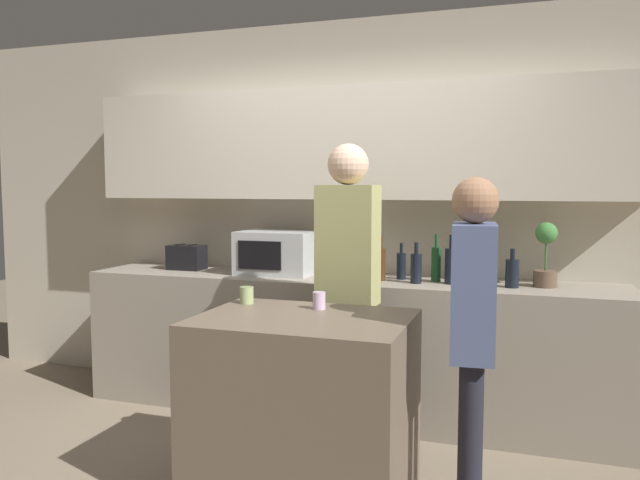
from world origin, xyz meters
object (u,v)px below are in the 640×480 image
(microwave, at_px, (277,253))
(person_center, at_px, (348,268))
(potted_plant, at_px, (546,255))
(bottle_1, at_px, (401,265))
(bottle_4, at_px, (451,265))
(bottle_7, at_px, (512,273))
(cup_0, at_px, (247,295))
(bottle_6, at_px, (491,269))
(bottle_3, at_px, (436,263))
(bottle_2, at_px, (416,268))
(toaster, at_px, (187,257))
(bottle_0, at_px, (381,263))
(cup_1, at_px, (319,301))
(bottle_5, at_px, (475,268))
(person_left, at_px, (473,321))

(microwave, height_order, person_center, person_center)
(potted_plant, relative_size, bottle_1, 1.64)
(bottle_4, bearing_deg, microwave, 177.09)
(bottle_7, xyz_separation_m, cup_0, (-1.33, -0.91, -0.06))
(bottle_6, height_order, cup_0, bottle_6)
(bottle_3, bearing_deg, person_center, -124.89)
(bottle_2, xyz_separation_m, bottle_4, (0.21, 0.05, 0.02))
(microwave, distance_m, bottle_3, 1.10)
(bottle_1, xyz_separation_m, person_center, (-0.19, -0.62, 0.05))
(toaster, xyz_separation_m, bottle_2, (1.71, -0.11, 0.01))
(bottle_0, bearing_deg, bottle_3, 12.65)
(microwave, bearing_deg, cup_1, -57.40)
(toaster, relative_size, bottle_3, 0.85)
(bottle_2, xyz_separation_m, bottle_5, (0.34, 0.20, -0.01))
(bottle_3, bearing_deg, toaster, -179.78)
(potted_plant, bearing_deg, bottle_6, -179.28)
(bottle_0, bearing_deg, bottle_7, -1.39)
(bottle_2, bearing_deg, bottle_1, 131.44)
(bottle_1, height_order, bottle_6, bottle_6)
(toaster, distance_m, person_center, 1.52)
(bottle_7, bearing_deg, cup_1, -134.27)
(potted_plant, relative_size, bottle_2, 1.52)
(bottle_1, bearing_deg, toaster, -178.98)
(bottle_2, relative_size, bottle_6, 1.02)
(bottle_0, distance_m, bottle_5, 0.60)
(bottle_3, height_order, cup_0, bottle_3)
(bottle_5, height_order, cup_0, bottle_5)
(potted_plant, xyz_separation_m, bottle_3, (-0.66, 0.01, -0.08))
(person_left, bearing_deg, bottle_3, 11.04)
(bottle_2, relative_size, cup_1, 2.93)
(bottle_1, relative_size, bottle_6, 0.94)
(toaster, height_order, bottle_3, bottle_3)
(bottle_0, bearing_deg, cup_0, -118.97)
(bottle_3, relative_size, person_center, 0.17)
(person_left, bearing_deg, toaster, 56.83)
(potted_plant, xyz_separation_m, cup_1, (-1.11, -1.03, -0.17))
(potted_plant, bearing_deg, cup_0, -146.61)
(potted_plant, relative_size, bottle_4, 1.27)
(bottle_4, height_order, bottle_7, bottle_4)
(bottle_1, height_order, bottle_3, bottle_3)
(bottle_7, distance_m, cup_0, 1.62)
(bottle_7, bearing_deg, person_left, -97.40)
(bottle_4, height_order, bottle_6, bottle_4)
(toaster, xyz_separation_m, bottle_0, (1.48, -0.07, 0.02))
(bottle_6, height_order, person_left, person_left)
(cup_1, distance_m, person_left, 0.79)
(potted_plant, height_order, bottle_0, potted_plant)
(bottle_3, height_order, bottle_4, bottle_4)
(bottle_4, bearing_deg, bottle_6, 13.79)
(toaster, xyz_separation_m, bottle_1, (1.59, 0.03, 0.00))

